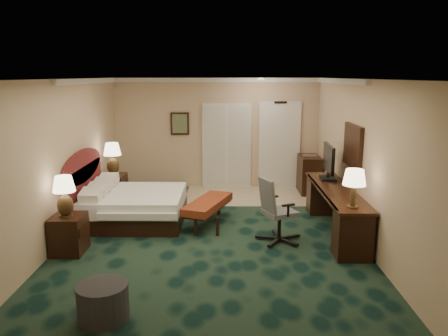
{
  "coord_description": "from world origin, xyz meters",
  "views": [
    {
      "loc": [
        0.26,
        -6.95,
        2.76
      ],
      "look_at": [
        0.21,
        0.6,
        1.15
      ],
      "focal_mm": 35.0,
      "sensor_mm": 36.0,
      "label": 1
    }
  ],
  "objects_px": {
    "bed_bench": "(208,212)",
    "minibar": "(309,174)",
    "desk": "(335,211)",
    "ottoman": "(103,302)",
    "lamp_near": "(65,197)",
    "tv": "(329,162)",
    "desk_chair": "(280,210)",
    "lamp_far": "(113,159)",
    "nightstand_far": "(113,190)",
    "bed": "(136,207)",
    "nightstand_near": "(69,234)"
  },
  "relations": [
    {
      "from": "bed_bench",
      "to": "minibar",
      "type": "distance_m",
      "value": 3.27
    },
    {
      "from": "bed_bench",
      "to": "desk",
      "type": "relative_size",
      "value": 0.51
    },
    {
      "from": "ottoman",
      "to": "lamp_near",
      "type": "bearing_deg",
      "value": 119.79
    },
    {
      "from": "tv",
      "to": "desk_chair",
      "type": "height_order",
      "value": "tv"
    },
    {
      "from": "tv",
      "to": "desk_chair",
      "type": "distance_m",
      "value": 1.68
    },
    {
      "from": "tv",
      "to": "minibar",
      "type": "distance_m",
      "value": 2.09
    },
    {
      "from": "lamp_far",
      "to": "desk",
      "type": "xyz_separation_m",
      "value": [
        4.37,
        -1.7,
        -0.61
      ]
    },
    {
      "from": "nightstand_far",
      "to": "tv",
      "type": "height_order",
      "value": "tv"
    },
    {
      "from": "bed",
      "to": "lamp_far",
      "type": "relative_size",
      "value": 2.6
    },
    {
      "from": "bed_bench",
      "to": "minibar",
      "type": "xyz_separation_m",
      "value": [
        2.31,
        2.3,
        0.21
      ]
    },
    {
      "from": "desk_chair",
      "to": "minibar",
      "type": "xyz_separation_m",
      "value": [
        1.07,
        3.15,
        -0.11
      ]
    },
    {
      "from": "bed_bench",
      "to": "desk_chair",
      "type": "relative_size",
      "value": 1.25
    },
    {
      "from": "lamp_far",
      "to": "minibar",
      "type": "bearing_deg",
      "value": 12.85
    },
    {
      "from": "bed_bench",
      "to": "tv",
      "type": "xyz_separation_m",
      "value": [
        2.3,
        0.33,
        0.9
      ]
    },
    {
      "from": "desk",
      "to": "desk_chair",
      "type": "relative_size",
      "value": 2.47
    },
    {
      "from": "desk",
      "to": "tv",
      "type": "height_order",
      "value": "tv"
    },
    {
      "from": "nightstand_near",
      "to": "ottoman",
      "type": "relative_size",
      "value": 1.03
    },
    {
      "from": "bed_bench",
      "to": "desk",
      "type": "xyz_separation_m",
      "value": [
        2.28,
        -0.4,
        0.16
      ]
    },
    {
      "from": "bed",
      "to": "nightstand_near",
      "type": "height_order",
      "value": "nightstand_near"
    },
    {
      "from": "bed",
      "to": "nightstand_near",
      "type": "bearing_deg",
      "value": -116.27
    },
    {
      "from": "nightstand_far",
      "to": "lamp_far",
      "type": "bearing_deg",
      "value": -16.42
    },
    {
      "from": "minibar",
      "to": "desk",
      "type": "bearing_deg",
      "value": -90.69
    },
    {
      "from": "ottoman",
      "to": "minibar",
      "type": "bearing_deg",
      "value": 58.8
    },
    {
      "from": "bed_bench",
      "to": "desk_chair",
      "type": "xyz_separation_m",
      "value": [
        1.24,
        -0.85,
        0.32
      ]
    },
    {
      "from": "ottoman",
      "to": "minibar",
      "type": "relative_size",
      "value": 0.67
    },
    {
      "from": "nightstand_far",
      "to": "nightstand_near",
      "type": "bearing_deg",
      "value": -90.41
    },
    {
      "from": "nightstand_near",
      "to": "lamp_near",
      "type": "bearing_deg",
      "value": -94.03
    },
    {
      "from": "lamp_far",
      "to": "desk_chair",
      "type": "height_order",
      "value": "lamp_far"
    },
    {
      "from": "lamp_far",
      "to": "ottoman",
      "type": "bearing_deg",
      "value": -77.33
    },
    {
      "from": "nightstand_near",
      "to": "desk_chair",
      "type": "height_order",
      "value": "desk_chair"
    },
    {
      "from": "ottoman",
      "to": "minibar",
      "type": "distance_m",
      "value": 6.53
    },
    {
      "from": "bed",
      "to": "desk",
      "type": "height_order",
      "value": "desk"
    },
    {
      "from": "lamp_near",
      "to": "bed_bench",
      "type": "bearing_deg",
      "value": 33.1
    },
    {
      "from": "lamp_far",
      "to": "tv",
      "type": "xyz_separation_m",
      "value": [
        4.39,
        -0.97,
        0.13
      ]
    },
    {
      "from": "bed",
      "to": "minibar",
      "type": "height_order",
      "value": "minibar"
    },
    {
      "from": "bed",
      "to": "desk_chair",
      "type": "xyz_separation_m",
      "value": [
        2.64,
        -1.0,
        0.27
      ]
    },
    {
      "from": "lamp_near",
      "to": "desk",
      "type": "distance_m",
      "value": 4.57
    },
    {
      "from": "bed_bench",
      "to": "ottoman",
      "type": "bearing_deg",
      "value": -87.61
    },
    {
      "from": "bed",
      "to": "desk_chair",
      "type": "distance_m",
      "value": 2.83
    },
    {
      "from": "nightstand_far",
      "to": "lamp_far",
      "type": "height_order",
      "value": "lamp_far"
    },
    {
      "from": "nightstand_near",
      "to": "nightstand_far",
      "type": "relative_size",
      "value": 0.93
    },
    {
      "from": "nightstand_far",
      "to": "desk",
      "type": "xyz_separation_m",
      "value": [
        4.4,
        -1.7,
        0.07
      ]
    },
    {
      "from": "ottoman",
      "to": "lamp_far",
      "type": "bearing_deg",
      "value": 102.67
    },
    {
      "from": "nightstand_far",
      "to": "bed_bench",
      "type": "xyz_separation_m",
      "value": [
        2.12,
        -1.3,
        -0.09
      ]
    },
    {
      "from": "nightstand_far",
      "to": "ottoman",
      "type": "relative_size",
      "value": 1.11
    },
    {
      "from": "tv",
      "to": "nightstand_far",
      "type": "bearing_deg",
      "value": 170.02
    },
    {
      "from": "nightstand_far",
      "to": "tv",
      "type": "xyz_separation_m",
      "value": [
        4.42,
        -0.98,
        0.81
      ]
    },
    {
      "from": "bed_bench",
      "to": "desk",
      "type": "height_order",
      "value": "desk"
    },
    {
      "from": "lamp_near",
      "to": "desk",
      "type": "height_order",
      "value": "lamp_near"
    },
    {
      "from": "lamp_far",
      "to": "bed_bench",
      "type": "height_order",
      "value": "lamp_far"
    }
  ]
}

